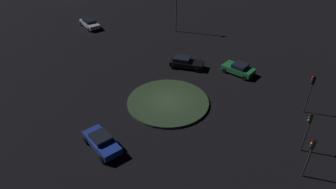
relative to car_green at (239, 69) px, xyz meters
The scene contains 9 objects.
ground_plane 10.81m from the car_green, ahead, with size 113.96×113.96×0.00m, color black.
roundabout_island 10.80m from the car_green, ahead, with size 8.82×8.82×0.26m, color #2D4228.
car_green is the anchor object (origin of this frame).
car_black 6.71m from the car_green, 50.63° to the right, with size 3.98×4.44×1.42m.
car_blue 19.66m from the car_green, ahead, with size 2.06×4.22×1.42m.
car_silver 26.75m from the car_green, 72.23° to the right, with size 2.16×4.63×1.34m.
traffic_light_northwest 9.77m from the car_green, 86.67° to the left, with size 0.39×0.38×4.34m.
traffic_light_north 13.93m from the car_green, 65.21° to the left, with size 0.36×0.39×4.09m.
traffic_light_north_near 16.56m from the car_green, 59.96° to the left, with size 0.33×0.38×3.93m.
Camera 1 is at (15.86, 21.02, 19.05)m, focal length 32.10 mm.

